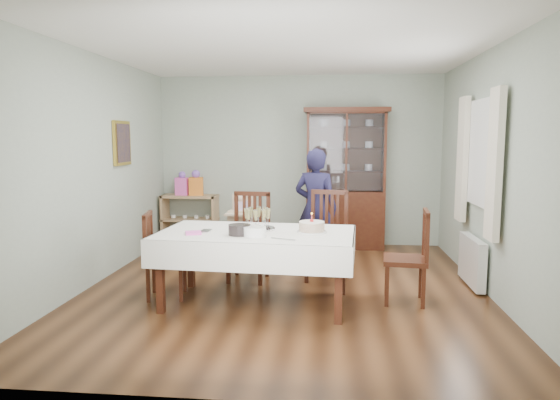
# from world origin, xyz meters

# --- Properties ---
(floor) EXTENTS (5.00, 5.00, 0.00)m
(floor) POSITION_xyz_m (0.00, 0.00, 0.00)
(floor) COLOR #593319
(floor) RESTS_ON ground
(room_shell) EXTENTS (5.00, 5.00, 5.00)m
(room_shell) POSITION_xyz_m (0.00, 0.53, 1.70)
(room_shell) COLOR #9EAA99
(room_shell) RESTS_ON floor
(dining_table) EXTENTS (2.07, 1.28, 0.76)m
(dining_table) POSITION_xyz_m (-0.25, -0.55, 0.38)
(dining_table) COLOR #402010
(dining_table) RESTS_ON floor
(china_cabinet) EXTENTS (1.30, 0.48, 2.18)m
(china_cabinet) POSITION_xyz_m (0.75, 2.26, 1.12)
(china_cabinet) COLOR #402010
(china_cabinet) RESTS_ON floor
(sideboard) EXTENTS (0.90, 0.38, 0.80)m
(sideboard) POSITION_xyz_m (-1.75, 2.28, 0.40)
(sideboard) COLOR tan
(sideboard) RESTS_ON floor
(picture_frame) EXTENTS (0.04, 0.48, 0.58)m
(picture_frame) POSITION_xyz_m (-2.22, 0.80, 1.65)
(picture_frame) COLOR gold
(picture_frame) RESTS_ON room_shell
(window) EXTENTS (0.04, 1.02, 1.22)m
(window) POSITION_xyz_m (2.22, 0.30, 1.55)
(window) COLOR white
(window) RESTS_ON room_shell
(curtain_left) EXTENTS (0.07, 0.30, 1.55)m
(curtain_left) POSITION_xyz_m (2.16, -0.32, 1.45)
(curtain_left) COLOR silver
(curtain_left) RESTS_ON room_shell
(curtain_right) EXTENTS (0.07, 0.30, 1.55)m
(curtain_right) POSITION_xyz_m (2.16, 0.92, 1.45)
(curtain_right) COLOR silver
(curtain_right) RESTS_ON room_shell
(radiator) EXTENTS (0.10, 0.80, 0.55)m
(radiator) POSITION_xyz_m (2.16, 0.30, 0.30)
(radiator) COLOR white
(radiator) RESTS_ON floor
(chair_far_left) EXTENTS (0.52, 0.52, 1.06)m
(chair_far_left) POSITION_xyz_m (-0.47, 0.32, 0.31)
(chair_far_left) COLOR #402010
(chair_far_left) RESTS_ON floor
(chair_far_right) EXTENTS (0.55, 0.55, 1.07)m
(chair_far_right) POSITION_xyz_m (0.47, 0.43, 0.32)
(chair_far_right) COLOR #402010
(chair_far_right) RESTS_ON floor
(chair_end_left) EXTENTS (0.48, 0.48, 0.93)m
(chair_end_left) POSITION_xyz_m (-1.26, -0.44, 0.28)
(chair_end_left) COLOR #402010
(chair_end_left) RESTS_ON floor
(chair_end_right) EXTENTS (0.48, 0.48, 0.98)m
(chair_end_right) POSITION_xyz_m (1.31, -0.36, 0.29)
(chair_end_right) COLOR #402010
(chair_end_right) RESTS_ON floor
(woman) EXTENTS (0.67, 0.54, 1.59)m
(woman) POSITION_xyz_m (0.32, 0.98, 0.79)
(woman) COLOR black
(woman) RESTS_ON floor
(high_chair) EXTENTS (0.47, 0.47, 0.97)m
(high_chair) POSITION_xyz_m (-0.71, 1.16, 0.38)
(high_chair) COLOR black
(high_chair) RESTS_ON floor
(champagne_tray) EXTENTS (0.38, 0.38, 0.23)m
(champagne_tray) POSITION_xyz_m (-0.25, -0.44, 0.83)
(champagne_tray) COLOR silver
(champagne_tray) RESTS_ON dining_table
(birthday_cake) EXTENTS (0.30, 0.30, 0.21)m
(birthday_cake) POSITION_xyz_m (0.32, -0.54, 0.81)
(birthday_cake) COLOR white
(birthday_cake) RESTS_ON dining_table
(plate_stack_dark) EXTENTS (0.25, 0.25, 0.11)m
(plate_stack_dark) POSITION_xyz_m (-0.39, -0.74, 0.81)
(plate_stack_dark) COLOR black
(plate_stack_dark) RESTS_ON dining_table
(plate_stack_white) EXTENTS (0.23, 0.23, 0.10)m
(plate_stack_white) POSITION_xyz_m (-0.22, -0.79, 0.81)
(plate_stack_white) COLOR white
(plate_stack_white) RESTS_ON dining_table
(napkin_stack) EXTENTS (0.19, 0.19, 0.02)m
(napkin_stack) POSITION_xyz_m (-0.86, -0.73, 0.77)
(napkin_stack) COLOR #F359BF
(napkin_stack) RESTS_ON dining_table
(cutlery) EXTENTS (0.13, 0.18, 0.01)m
(cutlery) POSITION_xyz_m (-0.81, -0.57, 0.77)
(cutlery) COLOR silver
(cutlery) RESTS_ON dining_table
(cake_knife) EXTENTS (0.25, 0.12, 0.01)m
(cake_knife) POSITION_xyz_m (0.06, -0.92, 0.77)
(cake_knife) COLOR silver
(cake_knife) RESTS_ON dining_table
(gift_bag_pink) EXTENTS (0.22, 0.16, 0.38)m
(gift_bag_pink) POSITION_xyz_m (-1.86, 2.26, 0.97)
(gift_bag_pink) COLOR #F359BF
(gift_bag_pink) RESTS_ON sideboard
(gift_bag_orange) EXTENTS (0.24, 0.19, 0.41)m
(gift_bag_orange) POSITION_xyz_m (-1.64, 2.26, 0.98)
(gift_bag_orange) COLOR orange
(gift_bag_orange) RESTS_ON sideboard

